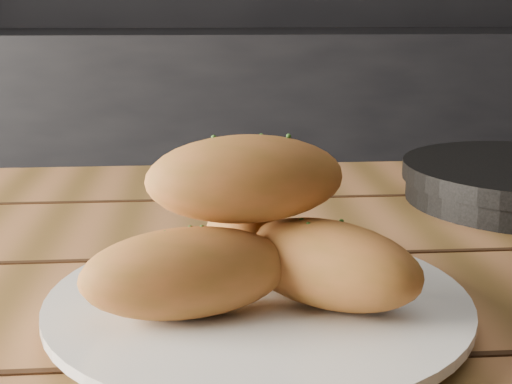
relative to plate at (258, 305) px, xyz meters
name	(u,v)px	position (x,y,z in m)	size (l,w,h in m)	color
counter	(331,179)	(0.36, 1.64, -0.31)	(2.80, 0.60, 0.90)	black
plate	(258,305)	(0.00, 0.00, 0.00)	(0.31, 0.31, 0.02)	white
bread_rolls	(252,237)	(-0.01, 0.00, 0.05)	(0.25, 0.21, 0.12)	#AF5F30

